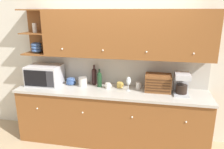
{
  "coord_description": "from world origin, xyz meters",
  "views": [
    {
      "loc": [
        0.65,
        -3.51,
        2.13
      ],
      "look_at": [
        0.0,
        -0.21,
        1.15
      ],
      "focal_mm": 35.0,
      "sensor_mm": 36.0,
      "label": 1
    }
  ],
  "objects_px": {
    "mug_blue_second": "(120,85)",
    "bread_box": "(158,83)",
    "mug_patterned_third": "(108,86)",
    "wine_glass": "(129,81)",
    "mug": "(138,85)",
    "coffee_maker": "(182,83)",
    "bowl_stack_on_counter": "(71,81)",
    "second_wine_bottle": "(94,76)",
    "microwave": "(45,75)",
    "wine_bottle": "(99,79)",
    "storage_canister": "(83,82)"
  },
  "relations": [
    {
      "from": "mug_patterned_third",
      "to": "mug_blue_second",
      "type": "xyz_separation_m",
      "value": [
        0.18,
        0.09,
        -0.0
      ]
    },
    {
      "from": "bowl_stack_on_counter",
      "to": "mug_patterned_third",
      "type": "xyz_separation_m",
      "value": [
        0.67,
        -0.08,
        -0.01
      ]
    },
    {
      "from": "mug",
      "to": "coffee_maker",
      "type": "relative_size",
      "value": 0.33
    },
    {
      "from": "second_wine_bottle",
      "to": "bread_box",
      "type": "distance_m",
      "value": 1.07
    },
    {
      "from": "microwave",
      "to": "coffee_maker",
      "type": "xyz_separation_m",
      "value": [
        2.22,
        -0.02,
        0.0
      ]
    },
    {
      "from": "mug_blue_second",
      "to": "bread_box",
      "type": "relative_size",
      "value": 0.27
    },
    {
      "from": "second_wine_bottle",
      "to": "coffee_maker",
      "type": "xyz_separation_m",
      "value": [
        1.41,
        -0.19,
        0.01
      ]
    },
    {
      "from": "microwave",
      "to": "storage_canister",
      "type": "xyz_separation_m",
      "value": [
        0.66,
        0.04,
        -0.09
      ]
    },
    {
      "from": "microwave",
      "to": "coffee_maker",
      "type": "bearing_deg",
      "value": -0.4
    },
    {
      "from": "wine_glass",
      "to": "coffee_maker",
      "type": "distance_m",
      "value": 0.8
    },
    {
      "from": "second_wine_bottle",
      "to": "wine_glass",
      "type": "relative_size",
      "value": 1.49
    },
    {
      "from": "storage_canister",
      "to": "bread_box",
      "type": "distance_m",
      "value": 1.23
    },
    {
      "from": "microwave",
      "to": "bowl_stack_on_counter",
      "type": "relative_size",
      "value": 3.26
    },
    {
      "from": "bowl_stack_on_counter",
      "to": "mug_patterned_third",
      "type": "bearing_deg",
      "value": -7.12
    },
    {
      "from": "second_wine_bottle",
      "to": "mug_blue_second",
      "type": "xyz_separation_m",
      "value": [
        0.45,
        -0.07,
        -0.11
      ]
    },
    {
      "from": "mug_blue_second",
      "to": "bread_box",
      "type": "height_order",
      "value": "bread_box"
    },
    {
      "from": "mug_patterned_third",
      "to": "coffee_maker",
      "type": "relative_size",
      "value": 0.29
    },
    {
      "from": "storage_canister",
      "to": "wine_bottle",
      "type": "distance_m",
      "value": 0.29
    },
    {
      "from": "bowl_stack_on_counter",
      "to": "coffee_maker",
      "type": "height_order",
      "value": "coffee_maker"
    },
    {
      "from": "bread_box",
      "to": "coffee_maker",
      "type": "height_order",
      "value": "coffee_maker"
    },
    {
      "from": "wine_glass",
      "to": "mug",
      "type": "bearing_deg",
      "value": 41.22
    },
    {
      "from": "wine_glass",
      "to": "bread_box",
      "type": "xyz_separation_m",
      "value": [
        0.45,
        0.08,
        -0.02
      ]
    },
    {
      "from": "second_wine_bottle",
      "to": "coffee_maker",
      "type": "relative_size",
      "value": 1.04
    },
    {
      "from": "microwave",
      "to": "second_wine_bottle",
      "type": "distance_m",
      "value": 0.84
    },
    {
      "from": "bowl_stack_on_counter",
      "to": "bread_box",
      "type": "distance_m",
      "value": 1.46
    },
    {
      "from": "microwave",
      "to": "mug_patterned_third",
      "type": "height_order",
      "value": "microwave"
    },
    {
      "from": "wine_bottle",
      "to": "mug_blue_second",
      "type": "bearing_deg",
      "value": 5.32
    },
    {
      "from": "mug",
      "to": "wine_glass",
      "type": "bearing_deg",
      "value": -138.78
    },
    {
      "from": "mug_patterned_third",
      "to": "wine_glass",
      "type": "relative_size",
      "value": 0.41
    },
    {
      "from": "bowl_stack_on_counter",
      "to": "mug_patterned_third",
      "type": "distance_m",
      "value": 0.67
    },
    {
      "from": "mug_blue_second",
      "to": "wine_glass",
      "type": "xyz_separation_m",
      "value": [
        0.16,
        -0.13,
        0.11
      ]
    },
    {
      "from": "bowl_stack_on_counter",
      "to": "wine_glass",
      "type": "height_order",
      "value": "wine_glass"
    },
    {
      "from": "mug_blue_second",
      "to": "mug",
      "type": "height_order",
      "value": "mug"
    },
    {
      "from": "mug",
      "to": "bread_box",
      "type": "height_order",
      "value": "bread_box"
    },
    {
      "from": "bowl_stack_on_counter",
      "to": "second_wine_bottle",
      "type": "height_order",
      "value": "second_wine_bottle"
    },
    {
      "from": "storage_canister",
      "to": "coffee_maker",
      "type": "relative_size",
      "value": 0.47
    },
    {
      "from": "wine_bottle",
      "to": "second_wine_bottle",
      "type": "bearing_deg",
      "value": 138.5
    },
    {
      "from": "mug_patterned_third",
      "to": "wine_glass",
      "type": "distance_m",
      "value": 0.35
    },
    {
      "from": "bowl_stack_on_counter",
      "to": "mug_blue_second",
      "type": "relative_size",
      "value": 1.56
    },
    {
      "from": "mug_patterned_third",
      "to": "mug_blue_second",
      "type": "distance_m",
      "value": 0.2
    },
    {
      "from": "mug",
      "to": "bread_box",
      "type": "distance_m",
      "value": 0.32
    },
    {
      "from": "microwave",
      "to": "second_wine_bottle",
      "type": "height_order",
      "value": "second_wine_bottle"
    },
    {
      "from": "microwave",
      "to": "mug_blue_second",
      "type": "distance_m",
      "value": 1.28
    },
    {
      "from": "bread_box",
      "to": "bowl_stack_on_counter",
      "type": "bearing_deg",
      "value": 178.05
    },
    {
      "from": "microwave",
      "to": "coffee_maker",
      "type": "relative_size",
      "value": 1.67
    },
    {
      "from": "mug_blue_second",
      "to": "coffee_maker",
      "type": "bearing_deg",
      "value": -6.79
    },
    {
      "from": "microwave",
      "to": "wine_bottle",
      "type": "relative_size",
      "value": 1.83
    },
    {
      "from": "second_wine_bottle",
      "to": "wine_glass",
      "type": "xyz_separation_m",
      "value": [
        0.61,
        -0.21,
        0.0
      ]
    },
    {
      "from": "mug",
      "to": "coffee_maker",
      "type": "bearing_deg",
      "value": -9.54
    },
    {
      "from": "mug_patterned_third",
      "to": "coffee_maker",
      "type": "height_order",
      "value": "coffee_maker"
    }
  ]
}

